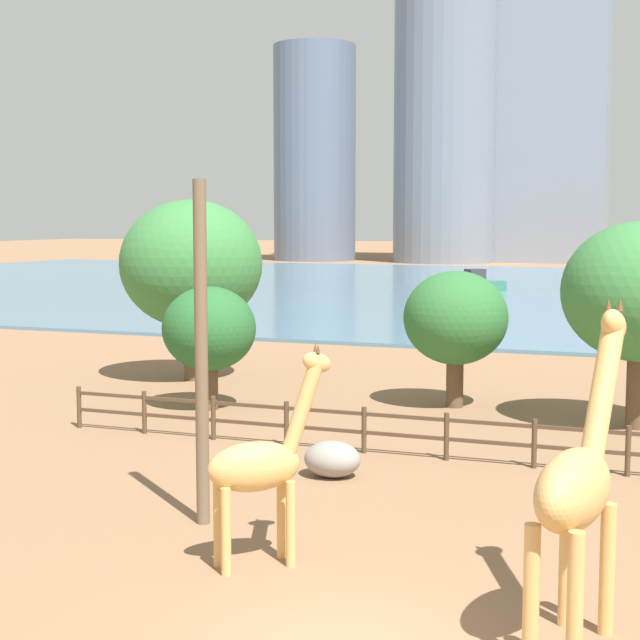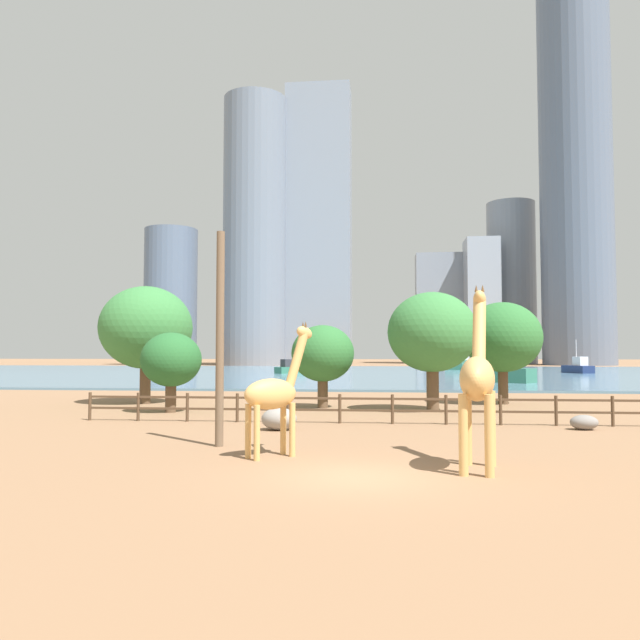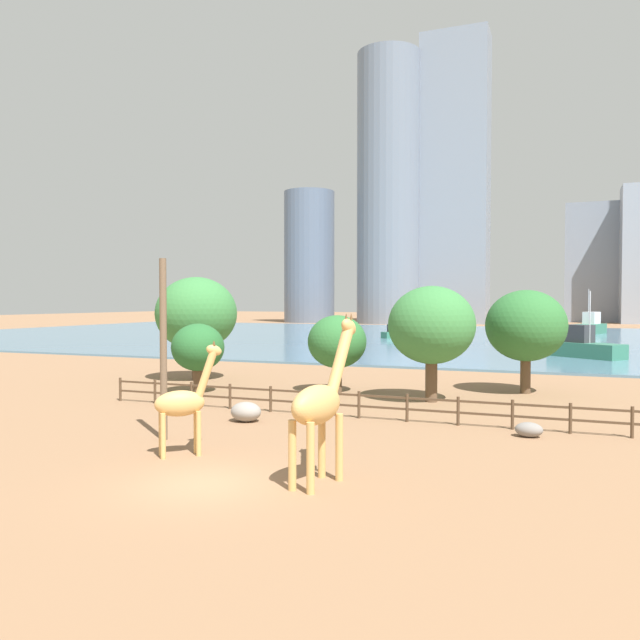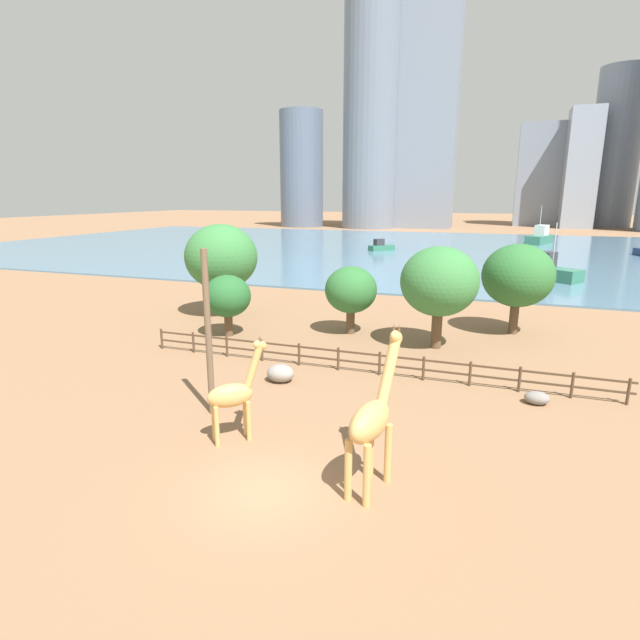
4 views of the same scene
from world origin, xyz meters
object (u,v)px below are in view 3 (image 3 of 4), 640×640
object	(u,v)px
giraffe_companion	(320,404)
boat_sailboat	(590,326)
tree_left_small	(432,326)
tree_right_small	(196,314)
boulder_near_fence	(529,430)
boat_tug	(584,346)
utility_pole	(163,349)
tree_left_large	(198,348)
tree_center_broad	(526,326)
boulder_by_pole	(246,412)
tree_right_tall	(337,342)
boat_ferry	(396,333)
giraffe_tall	(184,403)

from	to	relation	value
giraffe_companion	boat_sailboat	distance (m)	94.41
tree_left_small	tree_right_small	size ratio (longest dim) A/B	0.88
boulder_near_fence	boat_tug	world-z (taller)	boat_tug
utility_pole	boat_tug	distance (m)	46.72
tree_left_large	tree_center_broad	xyz separation A→B (m)	(18.47, 7.25, 1.33)
tree_left_large	boat_tug	distance (m)	39.23
boulder_by_pole	giraffe_companion	bearing A→B (deg)	-49.05
giraffe_companion	tree_right_small	size ratio (longest dim) A/B	0.71
tree_right_small	boat_sailboat	world-z (taller)	boat_sailboat
boulder_near_fence	boulder_by_pole	bearing A→B (deg)	-173.60
utility_pole	tree_left_small	size ratio (longest dim) A/B	1.14
giraffe_companion	tree_left_large	distance (m)	20.16
tree_left_large	tree_right_tall	xyz separation A→B (m)	(7.73, 3.41, 0.33)
boulder_by_pole	boat_ferry	bearing A→B (deg)	98.41
giraffe_companion	tree_right_tall	distance (m)	19.10
boat_sailboat	boat_tug	world-z (taller)	boat_sailboat
tree_left_small	giraffe_companion	bearing A→B (deg)	-90.07
utility_pole	tree_right_tall	size ratio (longest dim) A/B	1.54
giraffe_tall	tree_right_tall	size ratio (longest dim) A/B	0.88
giraffe_companion	tree_center_broad	xyz separation A→B (m)	(4.67, 21.94, 1.62)
tree_left_large	boat_tug	world-z (taller)	boat_tug
boulder_near_fence	boulder_by_pole	distance (m)	12.47
boulder_by_pole	tree_right_tall	world-z (taller)	tree_right_tall
boulder_near_fence	tree_right_small	size ratio (longest dim) A/B	0.15
tree_left_small	boat_sailboat	bearing A→B (deg)	82.29
tree_right_tall	tree_left_small	size ratio (longest dim) A/B	0.74
tree_left_large	tree_right_tall	bearing A→B (deg)	23.77
giraffe_companion	boulder_near_fence	distance (m)	11.01
utility_pole	boulder_near_fence	world-z (taller)	utility_pole
giraffe_tall	tree_right_tall	bearing A→B (deg)	47.96
tree_right_tall	boat_ferry	xyz separation A→B (m)	(-10.03, 52.53, -2.20)
giraffe_companion	boulder_by_pole	bearing A→B (deg)	52.05
tree_right_tall	tree_right_small	bearing A→B (deg)	170.67
tree_left_large	boat_sailboat	size ratio (longest dim) A/B	0.49
boulder_by_pole	tree_right_tall	distance (m)	10.60
boat_tug	tree_left_large	bearing A→B (deg)	-87.95
giraffe_companion	tree_center_broad	size ratio (longest dim) A/B	0.83
boat_tug	boulder_near_fence	bearing A→B (deg)	-57.71
tree_right_small	boat_sailboat	distance (m)	78.99
giraffe_companion	boat_tug	size ratio (longest dim) A/B	0.73
giraffe_companion	boulder_near_fence	xyz separation A→B (m)	(5.57, 9.25, -2.16)
utility_pole	tree_right_small	bearing A→B (deg)	118.96
boulder_near_fence	boat_sailboat	world-z (taller)	boat_sailboat
giraffe_companion	utility_pole	distance (m)	8.81
boulder_near_fence	tree_right_tall	bearing A→B (deg)	142.74
tree_right_tall	boat_tug	size ratio (longest dim) A/B	0.66
boat_ferry	tree_right_small	bearing A→B (deg)	-139.68
utility_pole	tree_left_large	bearing A→B (deg)	116.65
boat_sailboat	boulder_by_pole	bearing A→B (deg)	9.54
tree_right_small	boat_tug	distance (m)	37.49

